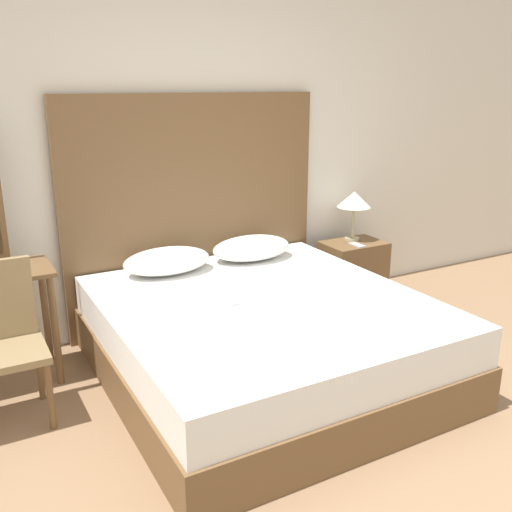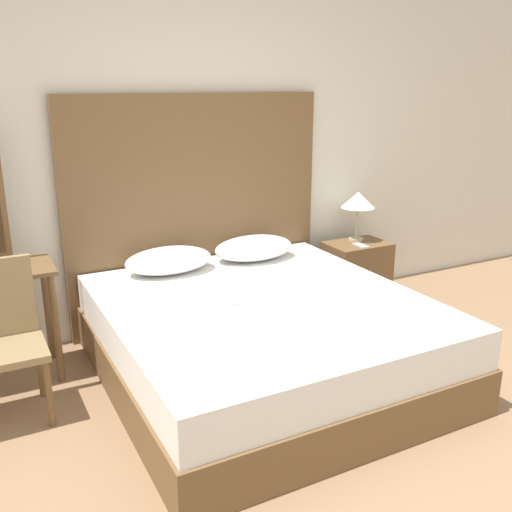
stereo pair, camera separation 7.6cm
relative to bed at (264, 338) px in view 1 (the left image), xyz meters
name	(u,v)px [view 1 (the left image)]	position (x,y,z in m)	size (l,w,h in m)	color
ground_plane	(407,501)	(-0.01, -1.30, -0.26)	(16.00, 16.00, 0.00)	#8C6B4C
wall_back	(188,144)	(-0.01, 1.11, 1.09)	(10.00, 0.06, 2.70)	silver
bed	(264,338)	(0.00, 0.00, 0.00)	(1.88, 2.02, 0.52)	brown
headboard	(195,212)	(0.00, 1.03, 0.60)	(1.97, 0.05, 1.72)	brown
pillow_left	(167,261)	(-0.33, 0.77, 0.35)	(0.61, 0.38, 0.17)	white
pillow_right	(252,248)	(0.33, 0.77, 0.35)	(0.61, 0.38, 0.17)	white
phone_on_bed	(228,302)	(-0.22, 0.06, 0.27)	(0.08, 0.16, 0.01)	#B7B7BC
nightstand	(352,271)	(1.31, 0.79, 0.00)	(0.51, 0.36, 0.51)	brown
table_lamp	(354,201)	(1.35, 0.86, 0.59)	(0.28, 0.28, 0.41)	tan
phone_on_nightstand	(357,245)	(1.28, 0.70, 0.26)	(0.07, 0.15, 0.01)	#B7B7BC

